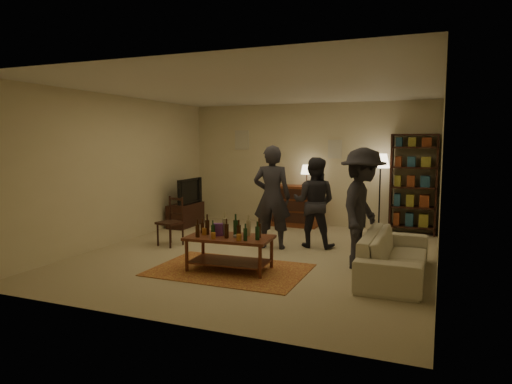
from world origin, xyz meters
The scene contains 13 objects.
floor centered at (0.00, 0.00, 0.00)m, with size 6.00×6.00×0.00m, color #C6B793.
room_shell centered at (-0.65, 2.98, 1.81)m, with size 6.00×6.00×6.00m.
rug centered at (-0.05, -1.00, 0.01)m, with size 2.20×1.50×0.01m, color maroon.
coffee_table centered at (-0.05, -1.00, 0.44)m, with size 1.26×0.74×0.84m.
dining_chair centered at (-1.71, 0.10, 0.47)m, with size 0.47×0.47×0.89m.
tv_stand centered at (-2.44, 1.80, 0.38)m, with size 0.40×1.00×1.06m.
dresser centered at (-0.19, 2.71, 0.48)m, with size 1.00×0.50×1.36m.
bookshelf centered at (2.25, 2.78, 1.03)m, with size 0.90×0.34×2.02m.
floor_lamp centered at (1.61, 2.65, 1.37)m, with size 0.36×0.36×1.62m.
sofa centered at (2.20, -0.40, 0.30)m, with size 2.08×0.81×0.61m, color beige.
person_left centered at (0.04, 0.55, 0.90)m, with size 0.66×0.43×1.80m, color #28262E.
person_right centered at (0.69, 0.92, 0.80)m, with size 0.77×0.60×1.59m, color #26252D.
person_by_sofa centered at (1.70, -0.14, 0.89)m, with size 1.15×0.66×1.78m, color #27262D.
Camera 1 is at (2.74, -6.86, 1.87)m, focal length 32.00 mm.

